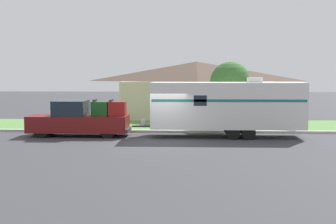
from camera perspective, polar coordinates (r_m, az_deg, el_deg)
ground_plane at (r=24.68m, az=-0.64°, el=-3.64°), size 120.00×120.00×0.00m
curb_strip at (r=28.38m, az=-0.21°, el=-2.36°), size 80.00×0.30×0.14m
lawn_strip at (r=32.00m, az=0.11°, el=-1.62°), size 80.00×7.00×0.03m
house_across_street at (r=37.96m, az=3.49°, el=2.90°), size 12.52×7.35×4.48m
pickup_truck at (r=27.19m, az=-10.70°, el=-0.93°), size 5.76×1.96×2.10m
travel_trailer at (r=26.47m, az=7.22°, el=0.82°), size 9.63×2.35×3.36m
mailbox at (r=29.95m, az=15.50°, el=-0.21°), size 0.48×0.20×1.41m
tree_in_yard at (r=31.00m, az=7.61°, el=3.63°), size 2.66×2.66×4.33m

